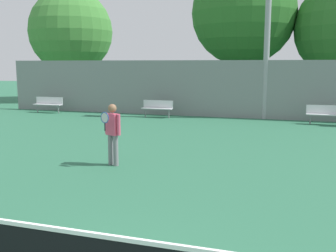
{
  "coord_description": "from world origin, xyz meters",
  "views": [
    {
      "loc": [
        2.25,
        -3.5,
        2.82
      ],
      "look_at": [
        -1.22,
        7.43,
        0.99
      ],
      "focal_mm": 42.0,
      "sensor_mm": 36.0,
      "label": 1
    }
  ],
  "objects_px": {
    "tree_dark_dense": "(244,13)",
    "bench_adjacent_court": "(329,113)",
    "tennis_player": "(113,130)",
    "bench_courtside_far": "(158,107)",
    "tree_green_tall": "(71,32)",
    "bench_by_gate": "(49,103)"
  },
  "relations": [
    {
      "from": "tennis_player",
      "to": "tree_dark_dense",
      "type": "relative_size",
      "value": 0.18
    },
    {
      "from": "tree_dark_dense",
      "to": "bench_adjacent_court",
      "type": "bearing_deg",
      "value": -54.8
    },
    {
      "from": "bench_courtside_far",
      "to": "tree_green_tall",
      "type": "height_order",
      "value": "tree_green_tall"
    },
    {
      "from": "bench_by_gate",
      "to": "tree_green_tall",
      "type": "relative_size",
      "value": 0.21
    },
    {
      "from": "tree_green_tall",
      "to": "tree_dark_dense",
      "type": "height_order",
      "value": "tree_dark_dense"
    },
    {
      "from": "bench_courtside_far",
      "to": "bench_adjacent_court",
      "type": "bearing_deg",
      "value": 0.01
    },
    {
      "from": "bench_by_gate",
      "to": "tree_dark_dense",
      "type": "bearing_deg",
      "value": 34.41
    },
    {
      "from": "bench_adjacent_court",
      "to": "bench_by_gate",
      "type": "relative_size",
      "value": 1.16
    },
    {
      "from": "bench_courtside_far",
      "to": "bench_by_gate",
      "type": "bearing_deg",
      "value": 180.0
    },
    {
      "from": "tennis_player",
      "to": "tree_green_tall",
      "type": "relative_size",
      "value": 0.21
    },
    {
      "from": "tree_green_tall",
      "to": "bench_by_gate",
      "type": "bearing_deg",
      "value": -69.17
    },
    {
      "from": "bench_courtside_far",
      "to": "bench_by_gate",
      "type": "relative_size",
      "value": 0.94
    },
    {
      "from": "tennis_player",
      "to": "bench_by_gate",
      "type": "bearing_deg",
      "value": 153.91
    },
    {
      "from": "tennis_player",
      "to": "bench_adjacent_court",
      "type": "bearing_deg",
      "value": 78.81
    },
    {
      "from": "tennis_player",
      "to": "bench_adjacent_court",
      "type": "relative_size",
      "value": 0.85
    },
    {
      "from": "bench_courtside_far",
      "to": "bench_adjacent_court",
      "type": "height_order",
      "value": "same"
    },
    {
      "from": "tennis_player",
      "to": "bench_adjacent_court",
      "type": "height_order",
      "value": "tennis_player"
    },
    {
      "from": "tennis_player",
      "to": "bench_courtside_far",
      "type": "relative_size",
      "value": 1.05
    },
    {
      "from": "tree_green_tall",
      "to": "tennis_player",
      "type": "bearing_deg",
      "value": -55.92
    },
    {
      "from": "tennis_player",
      "to": "bench_courtside_far",
      "type": "distance_m",
      "value": 9.94
    },
    {
      "from": "bench_adjacent_court",
      "to": "bench_by_gate",
      "type": "distance_m",
      "value": 15.08
    },
    {
      "from": "bench_adjacent_court",
      "to": "tree_dark_dense",
      "type": "xyz_separation_m",
      "value": [
        -4.91,
        6.97,
        5.46
      ]
    }
  ]
}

